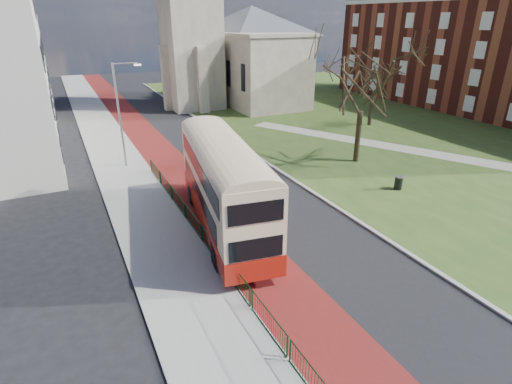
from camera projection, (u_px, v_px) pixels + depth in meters
ground at (287, 266)px, 19.42m from camera, size 160.00×160.00×0.00m
road_carriageway at (190, 150)px, 36.45m from camera, size 9.00×120.00×0.01m
bus_lane at (161, 154)px, 35.35m from camera, size 3.40×120.00×0.01m
pavement_west at (116, 160)px, 33.78m from camera, size 4.00×120.00×0.12m
kerb_west at (140, 157)px, 34.59m from camera, size 0.25×120.00×0.13m
kerb_east at (228, 138)px, 39.94m from camera, size 0.25×80.00×0.13m
grass_green at (381, 118)px, 48.05m from camera, size 40.00×80.00×0.04m
footpath at (423, 152)px, 35.74m from camera, size 18.84×32.82×0.03m
pedestrian_railing at (202, 233)px, 21.28m from camera, size 0.07×24.00×1.12m
gothic_church at (224, 0)px, 50.46m from camera, size 16.38×18.00×40.00m
brick_terrace at (485, 56)px, 49.40m from camera, size 10.30×44.30×13.50m
streetlamp at (121, 110)px, 30.59m from camera, size 2.13×0.18×8.00m
bus at (224, 182)px, 21.75m from camera, size 4.70×12.34×5.04m
winter_tree_near at (365, 68)px, 30.61m from camera, size 8.67×8.67×10.85m
winter_tree_far at (375, 73)px, 42.65m from camera, size 6.89×6.89×8.21m
litter_bin at (398, 183)px, 27.92m from camera, size 0.63×0.63×0.96m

